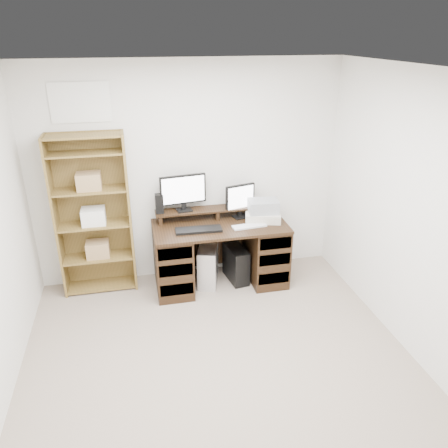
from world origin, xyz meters
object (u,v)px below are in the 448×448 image
object	(u,v)px
monitor_wide	(183,191)
bookshelf	(93,214)
printer	(263,216)
tower_silver	(208,264)
monitor_small	(240,200)
tower_black	(236,263)
desk	(220,253)

from	to	relation	value
monitor_wide	bookshelf	size ratio (longest dim) A/B	0.29
printer	tower_silver	xyz separation A→B (m)	(-0.64, 0.03, -0.57)
monitor_small	bookshelf	size ratio (longest dim) A/B	0.22
monitor_wide	tower_black	xyz separation A→B (m)	(0.57, -0.20, -0.89)
printer	tower_silver	size ratio (longest dim) A/B	0.84
monitor_wide	bookshelf	distance (m)	1.01
desk	bookshelf	size ratio (longest dim) A/B	0.83
monitor_wide	bookshelf	xyz separation A→B (m)	(-0.99, -0.01, -0.18)
desk	tower_silver	world-z (taller)	desk
monitor_wide	printer	size ratio (longest dim) A/B	1.33
monitor_small	tower_black	distance (m)	0.77
tower_black	monitor_wide	bearing A→B (deg)	152.65
monitor_small	bookshelf	xyz separation A→B (m)	(-1.64, 0.04, -0.05)
monitor_wide	desk	bearing A→B (deg)	-38.62
monitor_small	bookshelf	bearing A→B (deg)	163.96
monitor_small	bookshelf	distance (m)	1.64
tower_black	tower_silver	bearing A→B (deg)	167.65
bookshelf	tower_silver	bearing A→B (deg)	-7.49
tower_silver	bookshelf	bearing A→B (deg)	-172.04
monitor_small	monitor_wide	bearing A→B (deg)	160.63
desk	monitor_small	world-z (taller)	monitor_small
desk	tower_silver	xyz separation A→B (m)	(-0.13, 0.05, -0.16)
printer	bookshelf	distance (m)	1.89
printer	bookshelf	bearing A→B (deg)	-170.31
desk	monitor_wide	xyz separation A→B (m)	(-0.37, 0.22, 0.71)
bookshelf	monitor_wide	bearing A→B (deg)	0.64
tower_black	bookshelf	world-z (taller)	bookshelf
desk	monitor_small	size ratio (longest dim) A/B	3.80
desk	tower_silver	size ratio (longest dim) A/B	3.21
printer	tower_black	size ratio (longest dim) A/B	0.88
tower_silver	tower_black	distance (m)	0.33
monitor_wide	monitor_small	xyz separation A→B (m)	(0.65, -0.06, -0.14)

